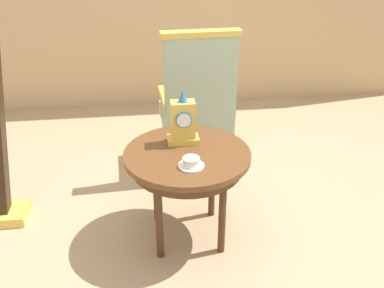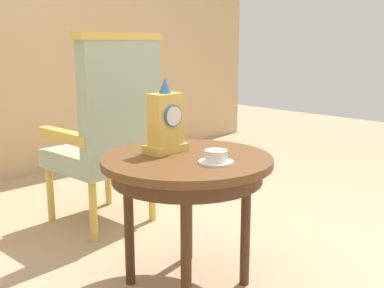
{
  "view_description": "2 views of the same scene",
  "coord_description": "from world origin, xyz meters",
  "px_view_note": "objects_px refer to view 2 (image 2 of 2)",
  "views": [
    {
      "loc": [
        -0.25,
        -2.25,
        1.83
      ],
      "look_at": [
        0.02,
        -0.03,
        0.65
      ],
      "focal_mm": 40.62,
      "sensor_mm": 36.0,
      "label": 1
    },
    {
      "loc": [
        -1.4,
        -1.48,
        1.1
      ],
      "look_at": [
        0.0,
        -0.06,
        0.66
      ],
      "focal_mm": 44.39,
      "sensor_mm": 36.0,
      "label": 2
    }
  ],
  "objects_px": {
    "teacup_left": "(216,157)",
    "mantel_clock": "(166,123)",
    "side_table": "(187,172)",
    "armchair": "(109,129)"
  },
  "relations": [
    {
      "from": "side_table",
      "to": "mantel_clock",
      "type": "bearing_deg",
      "value": 94.4
    },
    {
      "from": "armchair",
      "to": "teacup_left",
      "type": "bearing_deg",
      "value": -99.64
    },
    {
      "from": "mantel_clock",
      "to": "armchair",
      "type": "relative_size",
      "value": 0.29
    },
    {
      "from": "mantel_clock",
      "to": "armchair",
      "type": "distance_m",
      "value": 0.74
    },
    {
      "from": "teacup_left",
      "to": "armchair",
      "type": "bearing_deg",
      "value": 80.36
    },
    {
      "from": "side_table",
      "to": "teacup_left",
      "type": "xyz_separation_m",
      "value": [
        0.0,
        -0.17,
        0.1
      ]
    },
    {
      "from": "teacup_left",
      "to": "mantel_clock",
      "type": "relative_size",
      "value": 0.43
    },
    {
      "from": "mantel_clock",
      "to": "teacup_left",
      "type": "bearing_deg",
      "value": -87.41
    },
    {
      "from": "teacup_left",
      "to": "armchair",
      "type": "xyz_separation_m",
      "value": [
        0.17,
        1.0,
        -0.04
      ]
    },
    {
      "from": "side_table",
      "to": "armchair",
      "type": "xyz_separation_m",
      "value": [
        0.17,
        0.83,
        0.06
      ]
    }
  ]
}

